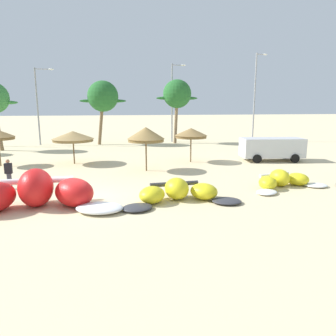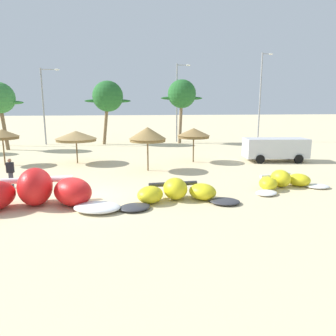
{
  "view_description": "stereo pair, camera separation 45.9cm",
  "coord_description": "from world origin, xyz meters",
  "px_view_note": "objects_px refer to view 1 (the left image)",
  "views": [
    {
      "loc": [
        1.37,
        -14.87,
        4.42
      ],
      "look_at": [
        4.5,
        2.0,
        1.0
      ],
      "focal_mm": 33.77,
      "sensor_mm": 36.0,
      "label": 1
    },
    {
      "loc": [
        1.83,
        -14.95,
        4.42
      ],
      "look_at": [
        4.5,
        2.0,
        1.0
      ],
      "focal_mm": 33.77,
      "sensor_mm": 36.0,
      "label": 2
    }
  ],
  "objects_px": {
    "kite_left_of_center": "(178,193)",
    "beach_umbrella_middle": "(73,136)",
    "person_near_kites": "(9,174)",
    "palm_center_left": "(177,94)",
    "lamppost_east": "(255,94)",
    "kite_left": "(35,194)",
    "kite_center": "(283,181)",
    "parked_van": "(270,147)",
    "lamppost_west_center": "(39,102)",
    "lamppost_east_center": "(173,99)",
    "palm_left_of_gap": "(103,97)",
    "beach_umbrella_outermost": "(191,133)",
    "beach_umbrella_near_palms": "(146,134)"
  },
  "relations": [
    {
      "from": "kite_left_of_center",
      "to": "beach_umbrella_middle",
      "type": "xyz_separation_m",
      "value": [
        -5.81,
        10.9,
        1.71
      ]
    },
    {
      "from": "person_near_kites",
      "to": "palm_center_left",
      "type": "xyz_separation_m",
      "value": [
        13.19,
        18.87,
        4.82
      ]
    },
    {
      "from": "palm_center_left",
      "to": "lamppost_east",
      "type": "bearing_deg",
      "value": 3.69
    },
    {
      "from": "kite_left",
      "to": "kite_center",
      "type": "xyz_separation_m",
      "value": [
        12.52,
        1.41,
        -0.28
      ]
    },
    {
      "from": "beach_umbrella_middle",
      "to": "parked_van",
      "type": "height_order",
      "value": "beach_umbrella_middle"
    },
    {
      "from": "kite_left",
      "to": "kite_center",
      "type": "distance_m",
      "value": 12.6
    },
    {
      "from": "kite_center",
      "to": "lamppost_west_center",
      "type": "distance_m",
      "value": 28.31
    },
    {
      "from": "beach_umbrella_middle",
      "to": "lamppost_east_center",
      "type": "xyz_separation_m",
      "value": [
        10.42,
        13.26,
        3.04
      ]
    },
    {
      "from": "parked_van",
      "to": "lamppost_east",
      "type": "relative_size",
      "value": 0.48
    },
    {
      "from": "kite_left",
      "to": "palm_center_left",
      "type": "xyz_separation_m",
      "value": [
        11.11,
        22.58,
        4.99
      ]
    },
    {
      "from": "kite_left_of_center",
      "to": "lamppost_east",
      "type": "relative_size",
      "value": 0.55
    },
    {
      "from": "person_near_kites",
      "to": "lamppost_east",
      "type": "bearing_deg",
      "value": 40.11
    },
    {
      "from": "lamppost_west_center",
      "to": "lamppost_east_center",
      "type": "distance_m",
      "value": 15.25
    },
    {
      "from": "palm_left_of_gap",
      "to": "palm_center_left",
      "type": "height_order",
      "value": "palm_center_left"
    },
    {
      "from": "beach_umbrella_middle",
      "to": "beach_umbrella_outermost",
      "type": "height_order",
      "value": "beach_umbrella_outermost"
    },
    {
      "from": "lamppost_east_center",
      "to": "lamppost_west_center",
      "type": "bearing_deg",
      "value": -178.58
    },
    {
      "from": "beach_umbrella_outermost",
      "to": "palm_left_of_gap",
      "type": "xyz_separation_m",
      "value": [
        -6.84,
        12.98,
        3.06
      ]
    },
    {
      "from": "beach_umbrella_near_palms",
      "to": "lamppost_west_center",
      "type": "xyz_separation_m",
      "value": [
        -9.97,
        16.56,
        2.29
      ]
    },
    {
      "from": "kite_left",
      "to": "palm_left_of_gap",
      "type": "relative_size",
      "value": 1.09
    },
    {
      "from": "lamppost_east",
      "to": "beach_umbrella_middle",
      "type": "bearing_deg",
      "value": -149.01
    },
    {
      "from": "parked_van",
      "to": "beach_umbrella_outermost",
      "type": "bearing_deg",
      "value": 173.94
    },
    {
      "from": "palm_left_of_gap",
      "to": "lamppost_east",
      "type": "xyz_separation_m",
      "value": [
        18.4,
        0.27,
        0.45
      ]
    },
    {
      "from": "beach_umbrella_middle",
      "to": "person_near_kites",
      "type": "relative_size",
      "value": 1.95
    },
    {
      "from": "kite_left_of_center",
      "to": "beach_umbrella_middle",
      "type": "bearing_deg",
      "value": 118.07
    },
    {
      "from": "kite_left",
      "to": "beach_umbrella_outermost",
      "type": "height_order",
      "value": "beach_umbrella_outermost"
    },
    {
      "from": "kite_left",
      "to": "kite_left_of_center",
      "type": "relative_size",
      "value": 1.34
    },
    {
      "from": "person_near_kites",
      "to": "palm_center_left",
      "type": "height_order",
      "value": "palm_center_left"
    },
    {
      "from": "person_near_kites",
      "to": "lamppost_east",
      "type": "height_order",
      "value": "lamppost_east"
    },
    {
      "from": "beach_umbrella_outermost",
      "to": "palm_left_of_gap",
      "type": "bearing_deg",
      "value": 117.79
    },
    {
      "from": "kite_left",
      "to": "parked_van",
      "type": "xyz_separation_m",
      "value": [
        15.96,
        9.29,
        0.45
      ]
    },
    {
      "from": "kite_left",
      "to": "lamppost_west_center",
      "type": "xyz_separation_m",
      "value": [
        -4.29,
        23.76,
        4.14
      ]
    },
    {
      "from": "palm_left_of_gap",
      "to": "lamppost_east",
      "type": "bearing_deg",
      "value": 0.85
    },
    {
      "from": "kite_left",
      "to": "kite_center",
      "type": "bearing_deg",
      "value": 6.42
    },
    {
      "from": "kite_left_of_center",
      "to": "beach_umbrella_near_palms",
      "type": "relative_size",
      "value": 1.94
    },
    {
      "from": "kite_left_of_center",
      "to": "beach_umbrella_outermost",
      "type": "bearing_deg",
      "value": 72.31
    },
    {
      "from": "lamppost_east_center",
      "to": "lamppost_east",
      "type": "distance_m",
      "value": 10.2
    },
    {
      "from": "kite_left",
      "to": "palm_center_left",
      "type": "bearing_deg",
      "value": 63.8
    },
    {
      "from": "kite_left",
      "to": "lamppost_east_center",
      "type": "xyz_separation_m",
      "value": [
        10.95,
        24.14,
        4.51
      ]
    },
    {
      "from": "palm_left_of_gap",
      "to": "lamppost_east_center",
      "type": "bearing_deg",
      "value": 8.19
    },
    {
      "from": "person_near_kites",
      "to": "lamppost_west_center",
      "type": "height_order",
      "value": "lamppost_west_center"
    },
    {
      "from": "parked_van",
      "to": "palm_center_left",
      "type": "height_order",
      "value": "palm_center_left"
    },
    {
      "from": "beach_umbrella_outermost",
      "to": "lamppost_east_center",
      "type": "bearing_deg",
      "value": 84.29
    },
    {
      "from": "parked_van",
      "to": "lamppost_east_center",
      "type": "xyz_separation_m",
      "value": [
        -5.01,
        14.85,
        4.06
      ]
    },
    {
      "from": "kite_left_of_center",
      "to": "palm_left_of_gap",
      "type": "distance_m",
      "value": 23.78
    },
    {
      "from": "beach_umbrella_middle",
      "to": "beach_umbrella_outermost",
      "type": "distance_m",
      "value": 9.05
    },
    {
      "from": "kite_left",
      "to": "lamppost_east",
      "type": "xyz_separation_m",
      "value": [
        21.09,
        23.22,
        5.16
      ]
    },
    {
      "from": "parked_van",
      "to": "lamppost_east_center",
      "type": "bearing_deg",
      "value": 108.64
    },
    {
      "from": "palm_left_of_gap",
      "to": "palm_center_left",
      "type": "distance_m",
      "value": 8.43
    },
    {
      "from": "beach_umbrella_near_palms",
      "to": "lamppost_west_center",
      "type": "relative_size",
      "value": 0.35
    },
    {
      "from": "beach_umbrella_outermost",
      "to": "parked_van",
      "type": "distance_m",
      "value": 6.57
    }
  ]
}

